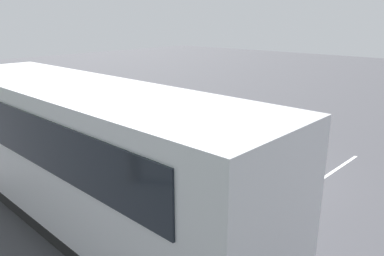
{
  "coord_description": "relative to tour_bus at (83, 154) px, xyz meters",
  "views": [
    {
      "loc": [
        -5.88,
        8.85,
        4.62
      ],
      "look_at": [
        1.95,
        0.09,
        1.1
      ],
      "focal_mm": 34.25,
      "sensor_mm": 36.0,
      "label": 1
    }
  ],
  "objects": [
    {
      "name": "bay_line_c",
      "position": [
        -0.79,
        -6.18,
        -1.64
      ],
      "size": [
        0.3,
        5.0,
        0.01
      ],
      "color": "white",
      "rests_on": "ground_plane"
    },
    {
      "name": "tour_bus",
      "position": [
        0.0,
        0.0,
        0.0
      ],
      "size": [
        10.23,
        2.76,
        3.25
      ],
      "color": "silver",
      "rests_on": "ground_plane"
    },
    {
      "name": "bay_line_d",
      "position": [
        1.71,
        -6.18,
        -1.64
      ],
      "size": [
        0.3,
        4.87,
        0.01
      ],
      "color": "white",
      "rests_on": "ground_plane"
    },
    {
      "name": "parked_motorcycle_silver",
      "position": [
        -2.82,
        -2.1,
        -1.16
      ],
      "size": [
        2.05,
        0.58,
        0.99
      ],
      "color": "black",
      "rests_on": "ground_plane"
    },
    {
      "name": "ground_plane",
      "position": [
        -1.22,
        -4.65,
        -1.64
      ],
      "size": [
        80.0,
        80.0,
        0.0
      ],
      "primitive_type": "plane",
      "color": "#424247"
    },
    {
      "name": "bay_line_b",
      "position": [
        -3.3,
        -6.18,
        -1.64
      ],
      "size": [
        0.29,
        4.77,
        0.01
      ],
      "color": "white",
      "rests_on": "ground_plane"
    },
    {
      "name": "stunt_motorcycle",
      "position": [
        2.71,
        -7.13,
        -0.64
      ],
      "size": [
        2.03,
        0.58,
        1.68
      ],
      "color": "black",
      "rests_on": "ground_plane"
    },
    {
      "name": "spectator_left",
      "position": [
        -0.08,
        -2.59,
        -0.6
      ],
      "size": [
        0.58,
        0.37,
        1.75
      ],
      "color": "black",
      "rests_on": "ground_plane"
    },
    {
      "name": "spectator_centre",
      "position": [
        0.91,
        -2.54,
        -0.66
      ],
      "size": [
        0.58,
        0.37,
        1.67
      ],
      "color": "black",
      "rests_on": "ground_plane"
    },
    {
      "name": "spectator_far_left",
      "position": [
        -1.27,
        -2.7,
        -0.56
      ],
      "size": [
        0.57,
        0.31,
        1.81
      ],
      "color": "black",
      "rests_on": "ground_plane"
    }
  ]
}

